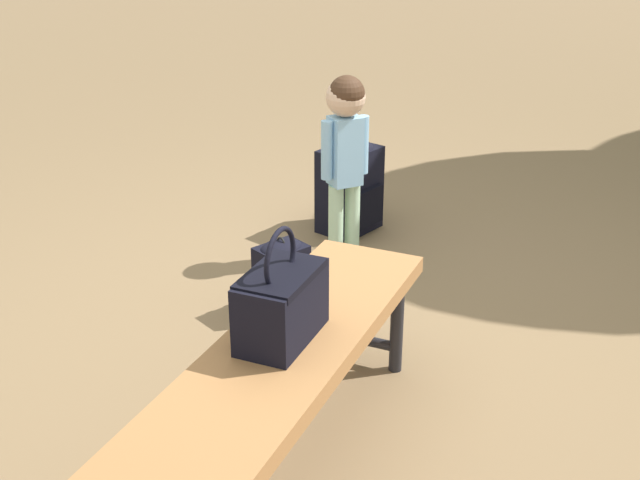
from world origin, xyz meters
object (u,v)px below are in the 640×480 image
(backpack_large, at_px, (350,184))
(child_standing, at_px, (345,140))
(backpack_small, at_px, (282,275))
(park_bench, at_px, (281,365))
(handbag, at_px, (281,302))

(backpack_large, bearing_deg, child_standing, -169.02)
(backpack_large, height_order, backpack_small, backpack_large)
(backpack_large, relative_size, backpack_small, 1.48)
(park_bench, distance_m, handbag, 0.19)
(park_bench, height_order, child_standing, child_standing)
(handbag, distance_m, backpack_large, 1.95)
(child_standing, bearing_deg, handbag, -171.49)
(backpack_small, bearing_deg, backpack_large, -2.34)
(park_bench, height_order, backpack_small, park_bench)
(handbag, bearing_deg, backpack_large, 8.97)
(child_standing, distance_m, backpack_small, 0.76)
(handbag, relative_size, child_standing, 0.40)
(park_bench, relative_size, handbag, 4.44)
(handbag, bearing_deg, park_bench, -164.45)
(handbag, height_order, child_standing, child_standing)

